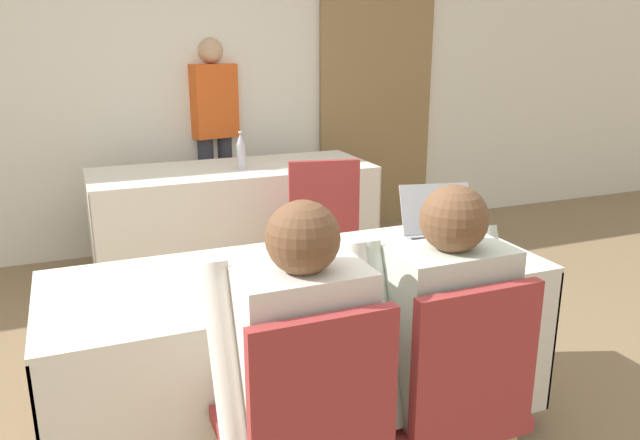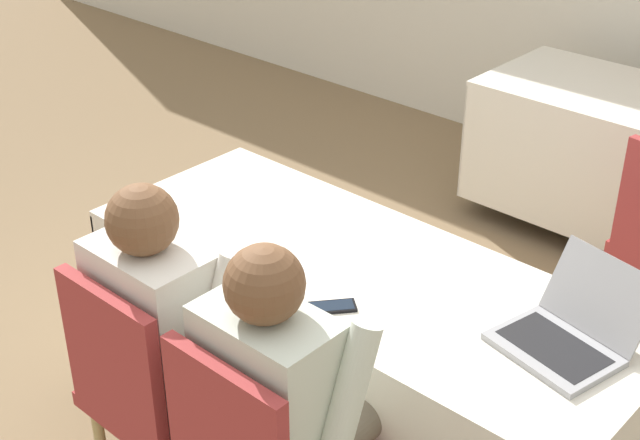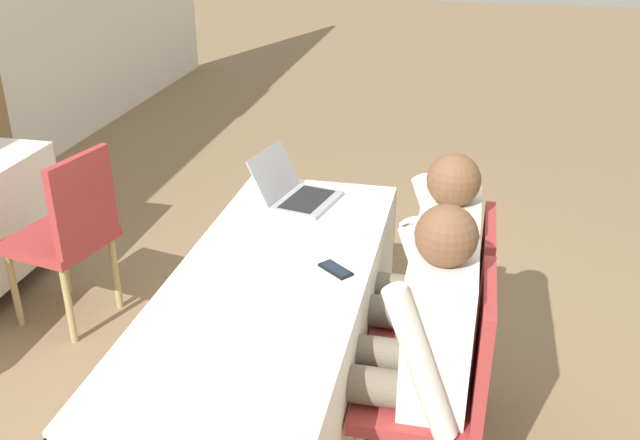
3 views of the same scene
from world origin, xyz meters
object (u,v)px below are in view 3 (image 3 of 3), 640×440
at_px(person_white_shirt, 425,274).
at_px(chair_near_right, 449,312).
at_px(chair_near_left, 441,384).
at_px(laptop, 297,193).
at_px(chair_far_spare, 68,230).
at_px(person_checkered_shirt, 414,342).
at_px(cell_phone, 336,269).

bearing_deg(person_white_shirt, chair_near_right, 90.00).
bearing_deg(chair_near_left, laptop, -141.25).
xyz_separation_m(chair_far_spare, person_checkered_shirt, (-0.81, -1.77, 0.16)).
relative_size(chair_near_right, chair_far_spare, 1.00).
bearing_deg(person_checkered_shirt, cell_phone, -133.80).
bearing_deg(laptop, cell_phone, -141.11).
relative_size(chair_near_left, chair_near_right, 1.00).
height_order(cell_phone, person_checkered_shirt, person_checkered_shirt).
bearing_deg(chair_near_right, laptop, -121.56).
bearing_deg(cell_phone, person_checkered_shirt, -94.54).
relative_size(person_checkered_shirt, person_white_shirt, 1.00).
relative_size(chair_far_spare, person_white_shirt, 0.78).
xyz_separation_m(cell_phone, person_checkered_shirt, (-0.32, -0.33, -0.06)).
bearing_deg(person_checkered_shirt, chair_near_right, 167.37).
bearing_deg(laptop, person_checkered_shirt, -133.19).
xyz_separation_m(laptop, chair_near_left, (-0.92, -0.74, -0.26)).
relative_size(chair_near_right, person_white_shirt, 0.78).
distance_m(chair_near_left, person_white_shirt, 0.50).
distance_m(chair_near_right, person_white_shirt, 0.19).
height_order(cell_phone, chair_near_right, chair_near_right).
bearing_deg(laptop, chair_far_spare, 107.93).
bearing_deg(cell_phone, chair_near_right, -31.99).
height_order(chair_near_left, person_checkered_shirt, person_checkered_shirt).
bearing_deg(person_checkered_shirt, chair_far_spare, -114.42).
xyz_separation_m(chair_near_right, person_checkered_shirt, (-0.47, 0.10, 0.16)).
height_order(person_checkered_shirt, person_white_shirt, same).
distance_m(chair_near_left, chair_far_spare, 2.04).
height_order(chair_far_spare, person_white_shirt, person_white_shirt).
height_order(laptop, cell_phone, laptop).
xyz_separation_m(laptop, cell_phone, (-0.60, -0.30, -0.04)).
bearing_deg(chair_far_spare, chair_near_left, 78.78).
height_order(chair_near_left, person_white_shirt, person_white_shirt).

